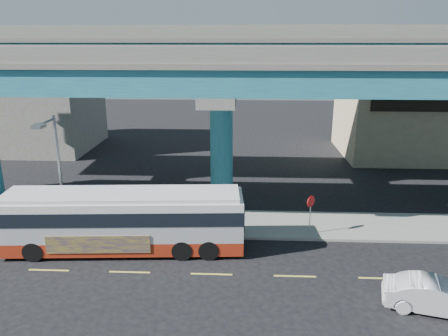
{
  "coord_description": "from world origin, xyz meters",
  "views": [
    {
      "loc": [
        1.48,
        -18.89,
        10.98
      ],
      "look_at": [
        0.4,
        4.0,
        4.06
      ],
      "focal_mm": 35.0,
      "sensor_mm": 36.0,
      "label": 1
    }
  ],
  "objects_px": {
    "transit_bus": "(124,219)",
    "sedan": "(436,296)",
    "street_lamp": "(54,159)",
    "stop_sign": "(311,207)"
  },
  "relations": [
    {
      "from": "transit_bus",
      "to": "sedan",
      "type": "relative_size",
      "value": 2.87
    },
    {
      "from": "street_lamp",
      "to": "stop_sign",
      "type": "relative_size",
      "value": 2.91
    },
    {
      "from": "transit_bus",
      "to": "street_lamp",
      "type": "relative_size",
      "value": 1.89
    },
    {
      "from": "street_lamp",
      "to": "stop_sign",
      "type": "distance_m",
      "value": 14.39
    },
    {
      "from": "sedan",
      "to": "stop_sign",
      "type": "relative_size",
      "value": 1.92
    },
    {
      "from": "sedan",
      "to": "street_lamp",
      "type": "relative_size",
      "value": 0.66
    },
    {
      "from": "transit_bus",
      "to": "sedan",
      "type": "bearing_deg",
      "value": -22.39
    },
    {
      "from": "street_lamp",
      "to": "transit_bus",
      "type": "bearing_deg",
      "value": -19.33
    },
    {
      "from": "sedan",
      "to": "stop_sign",
      "type": "xyz_separation_m",
      "value": [
        -4.23,
        6.95,
        1.1
      ]
    },
    {
      "from": "street_lamp",
      "to": "stop_sign",
      "type": "xyz_separation_m",
      "value": [
        14.1,
        0.71,
        -2.81
      ]
    }
  ]
}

